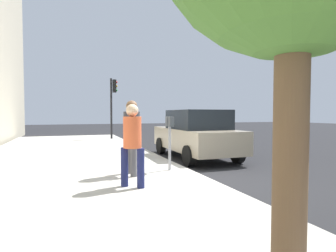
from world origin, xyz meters
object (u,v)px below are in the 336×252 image
(pedestrian_at_meter, at_px, (132,131))
(pedestrian_bystander, at_px, (132,139))
(parking_meter, at_px, (170,132))
(traffic_signal, at_px, (113,98))
(parked_sedan_near, at_px, (196,134))

(pedestrian_at_meter, xyz_separation_m, pedestrian_bystander, (-1.09, 0.23, -0.10))
(parking_meter, height_order, pedestrian_bystander, pedestrian_bystander)
(pedestrian_at_meter, bearing_deg, traffic_signal, 84.72)
(parking_meter, bearing_deg, pedestrian_bystander, 135.51)
(pedestrian_at_meter, xyz_separation_m, parked_sedan_near, (2.55, -2.95, -0.32))
(pedestrian_at_meter, distance_m, parked_sedan_near, 3.92)
(pedestrian_bystander, xyz_separation_m, parked_sedan_near, (3.65, -3.18, -0.22))
(pedestrian_at_meter, distance_m, pedestrian_bystander, 1.12)
(traffic_signal, bearing_deg, parking_meter, 179.71)
(parking_meter, bearing_deg, parked_sedan_near, -39.07)
(pedestrian_bystander, height_order, parked_sedan_near, pedestrian_bystander)
(pedestrian_at_meter, bearing_deg, parked_sedan_near, 41.84)
(pedestrian_at_meter, relative_size, pedestrian_bystander, 1.08)
(pedestrian_at_meter, relative_size, traffic_signal, 0.50)
(parking_meter, xyz_separation_m, pedestrian_bystander, (-1.31, 1.29, -0.05))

